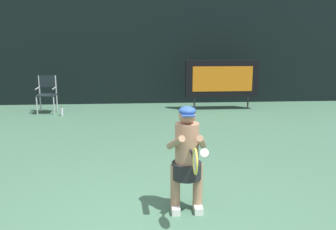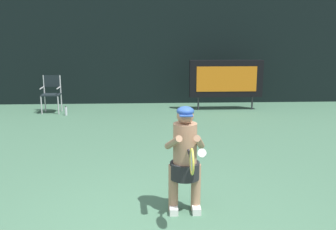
# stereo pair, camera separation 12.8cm
# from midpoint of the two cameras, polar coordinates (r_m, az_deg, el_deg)

# --- Properties ---
(backdrop_screen) EXTENTS (18.00, 0.12, 3.66)m
(backdrop_screen) POSITION_cam_midpoint_polar(r_m,az_deg,el_deg) (12.60, -3.54, 9.92)
(backdrop_screen) COLOR black
(backdrop_screen) RESTS_ON ground
(scoreboard) EXTENTS (2.20, 0.21, 1.50)m
(scoreboard) POSITION_cam_midpoint_polar(r_m,az_deg,el_deg) (11.69, 7.70, 5.38)
(scoreboard) COLOR black
(scoreboard) RESTS_ON ground
(umpire_chair) EXTENTS (0.52, 0.44, 1.08)m
(umpire_chair) POSITION_cam_midpoint_polar(r_m,az_deg,el_deg) (11.71, -17.84, 3.28)
(umpire_chair) COLOR #B7B7BC
(umpire_chair) RESTS_ON ground
(water_bottle) EXTENTS (0.07, 0.07, 0.27)m
(water_bottle) POSITION_cam_midpoint_polar(r_m,az_deg,el_deg) (11.27, -15.80, 0.50)
(water_bottle) COLOR silver
(water_bottle) RESTS_ON ground
(tennis_player) EXTENTS (0.54, 0.62, 1.42)m
(tennis_player) POSITION_cam_midpoint_polar(r_m,az_deg,el_deg) (5.03, 2.11, -6.13)
(tennis_player) COLOR white
(tennis_player) RESTS_ON ground
(tennis_racket) EXTENTS (0.03, 0.60, 0.31)m
(tennis_racket) POSITION_cam_midpoint_polar(r_m,az_deg,el_deg) (4.48, 3.20, -6.81)
(tennis_racket) COLOR black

